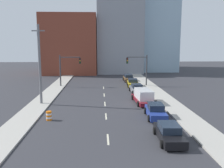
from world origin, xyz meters
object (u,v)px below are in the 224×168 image
Objects in this scene: traffic_signal_right at (141,66)px; sedan_yellow at (133,83)px; traffic_signal_left at (66,66)px; box_truck_maroon at (143,97)px; sedan_black at (169,133)px; sedan_blue at (156,111)px; sedan_brown at (128,78)px; traffic_barrel at (49,116)px; sedan_gray at (137,89)px; utility_pole_left_mid at (40,64)px.

sedan_yellow is (-1.46, -0.40, -3.09)m from traffic_signal_right.
box_truck_maroon is (11.84, -13.56, -2.85)m from traffic_signal_left.
sedan_blue is (0.33, 6.41, 0.05)m from sedan_black.
sedan_yellow is 6.43m from sedan_brown.
box_truck_maroon is 1.32× the size of sedan_brown.
sedan_black reaches higher than traffic_barrel.
sedan_black is 6.42m from sedan_blue.
traffic_signal_right reaches higher than sedan_gray.
sedan_black is 1.01× the size of sedan_gray.
traffic_signal_left is 20.86m from traffic_barrel.
sedan_yellow is at bearing 90.76° from sedan_black.
sedan_yellow is at bearing 85.46° from box_truck_maroon.
traffic_barrel is 23.16m from sedan_yellow.
traffic_signal_left is 18.23m from box_truck_maroon.
box_truck_maroon is 1.44× the size of sedan_yellow.
sedan_brown is at bearing 91.09° from sedan_black.
utility_pole_left_mid is 8.78m from traffic_barrel.
sedan_blue reaches higher than sedan_brown.
sedan_blue is at bearing -92.37° from sedan_brown.
box_truck_maroon is 1.33× the size of sedan_gray.
traffic_signal_right is 1.22× the size of sedan_gray.
sedan_yellow is (0.49, 26.19, 0.01)m from sedan_black.
sedan_gray is at bearing 51.90° from traffic_barrel.
traffic_barrel is at bearing 152.88° from sedan_black.
sedan_gray is 12.34m from sedan_brown.
utility_pole_left_mid is 2.15× the size of sedan_gray.
box_truck_maroon is 19.60m from sedan_brown.
sedan_brown reaches higher than sedan_yellow.
sedan_brown is (-1.53, 6.03, -3.08)m from traffic_signal_right.
traffic_signal_right is 7.21m from sedan_gray.
utility_pole_left_mid is 19.10m from sedan_black.
utility_pole_left_mid reaches higher than traffic_signal_right.
sedan_gray is (13.56, 7.29, -4.59)m from utility_pole_left_mid.
sedan_gray is 5.91m from sedan_yellow.
traffic_signal_right is at bearing 79.38° from box_truck_maroon.
sedan_gray reaches higher than traffic_barrel.
utility_pole_left_mid is (-15.17, -13.60, 1.48)m from traffic_signal_right.
sedan_brown is (13.64, 19.63, -4.56)m from utility_pole_left_mid.
traffic_signal_left is 1.21× the size of sedan_brown.
utility_pole_left_mid is at bearing -133.11° from sedan_yellow.
sedan_blue is 0.77× the size of box_truck_maroon.
traffic_signal_left is at bearing 115.53° from sedan_black.
sedan_brown is (12.09, 6.03, -3.08)m from traffic_signal_left.
sedan_yellow is at bearing 60.68° from traffic_barrel.
sedan_blue is at bearing -59.27° from traffic_signal_left.
traffic_signal_right is at bearing 18.18° from sedan_yellow.
traffic_signal_left is at bearing -155.65° from sedan_brown.
traffic_signal_left is 1.22× the size of sedan_gray.
traffic_signal_left is at bearing 83.50° from utility_pole_left_mid.
traffic_signal_left is 13.86m from sedan_brown.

